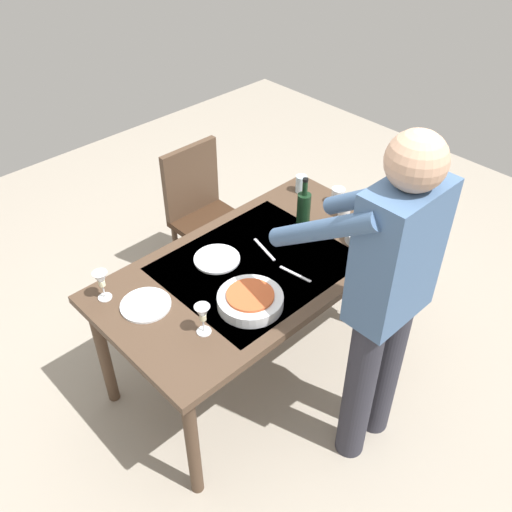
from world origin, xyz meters
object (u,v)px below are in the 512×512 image
(water_cup_far_left, at_px, (338,196))
(dinner_plate_far, at_px, (217,259))
(wine_glass_right, at_px, (101,281))
(dining_table, at_px, (256,275))
(wine_glass_left, at_px, (203,315))
(serving_bowl_pasta, at_px, (250,300))
(chair_near, at_px, (202,208))
(wine_bottle, at_px, (304,209))
(side_bowl_salad, at_px, (363,235))
(person_server, at_px, (385,293))
(water_cup_near_right, at_px, (344,209))
(water_cup_near_left, at_px, (301,184))
(dinner_plate_near, at_px, (146,305))

(water_cup_far_left, distance_m, dinner_plate_far, 0.83)
(wine_glass_right, bearing_deg, dining_table, 155.71)
(wine_glass_left, height_order, serving_bowl_pasta, wine_glass_left)
(chair_near, relative_size, wine_bottle, 3.07)
(wine_bottle, bearing_deg, wine_glass_right, -12.98)
(wine_bottle, bearing_deg, wine_glass_left, 14.88)
(water_cup_far_left, relative_size, side_bowl_salad, 0.52)
(chair_near, height_order, side_bowl_salad, chair_near)
(person_server, bearing_deg, side_bowl_salad, -135.77)
(serving_bowl_pasta, bearing_deg, water_cup_near_right, -169.41)
(water_cup_near_left, xyz_separation_m, dinner_plate_far, (0.76, 0.14, -0.05))
(water_cup_near_left, height_order, side_bowl_salad, water_cup_near_left)
(wine_glass_left, bearing_deg, side_bowl_salad, 176.45)
(water_cup_far_left, xyz_separation_m, dinner_plate_near, (1.27, -0.06, -0.04))
(water_cup_near_left, relative_size, water_cup_near_right, 1.08)
(wine_glass_right, height_order, water_cup_near_right, wine_glass_right)
(wine_glass_left, bearing_deg, dinner_plate_far, -137.02)
(side_bowl_salad, bearing_deg, water_cup_far_left, -119.12)
(person_server, height_order, water_cup_near_left, person_server)
(water_cup_near_right, bearing_deg, chair_near, -68.94)
(serving_bowl_pasta, bearing_deg, wine_bottle, -158.04)
(chair_near, height_order, wine_bottle, wine_bottle)
(water_cup_near_left, relative_size, side_bowl_salad, 0.57)
(water_cup_near_left, bearing_deg, person_server, 59.77)
(dining_table, xyz_separation_m, wine_glass_left, (0.48, 0.18, 0.18))
(side_bowl_salad, bearing_deg, wine_glass_left, -3.55)
(chair_near, xyz_separation_m, dinner_plate_far, (0.43, 0.65, 0.22))
(wine_glass_left, bearing_deg, serving_bowl_pasta, 176.30)
(dinner_plate_far, bearing_deg, wine_glass_left, 42.98)
(water_cup_far_left, bearing_deg, dinner_plate_near, -2.48)
(wine_bottle, relative_size, water_cup_near_left, 2.89)
(water_cup_near_left, distance_m, serving_bowl_pasta, 0.99)
(dining_table, xyz_separation_m, side_bowl_salad, (-0.53, 0.24, 0.11))
(chair_near, height_order, dinner_plate_far, chair_near)
(dining_table, xyz_separation_m, chair_near, (-0.31, -0.81, -0.14))
(dinner_plate_far, bearing_deg, dinner_plate_near, 3.59)
(dinner_plate_near, xyz_separation_m, dinner_plate_far, (-0.45, -0.03, 0.00))
(person_server, height_order, water_cup_far_left, person_server)
(wine_bottle, xyz_separation_m, side_bowl_salad, (-0.13, 0.29, -0.08))
(dining_table, relative_size, wine_bottle, 5.33)
(water_cup_near_right, distance_m, dinner_plate_near, 1.21)
(dinner_plate_far, bearing_deg, wine_bottle, 168.95)
(chair_near, xyz_separation_m, wine_glass_right, (0.98, 0.51, 0.32))
(side_bowl_salad, bearing_deg, serving_bowl_pasta, -3.50)
(wine_glass_left, bearing_deg, chair_near, -128.49)
(chair_near, bearing_deg, water_cup_near_left, 123.36)
(side_bowl_salad, bearing_deg, person_server, 44.23)
(chair_near, distance_m, water_cup_near_right, 0.94)
(wine_bottle, distance_m, water_cup_near_right, 0.26)
(water_cup_far_left, bearing_deg, wine_glass_left, 11.94)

